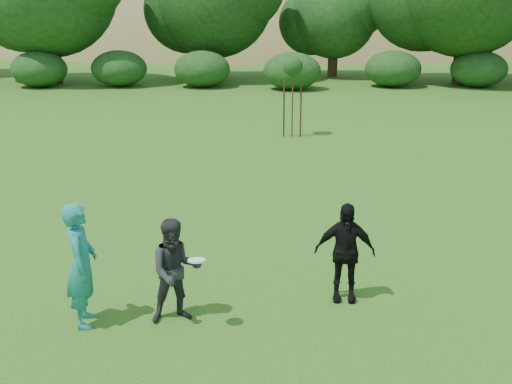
# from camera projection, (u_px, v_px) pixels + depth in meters

# --- Properties ---
(ground) EXTENTS (120.00, 120.00, 0.00)m
(ground) POSITION_uv_depth(u_px,v_px,m) (245.00, 311.00, 10.44)
(ground) COLOR #19470C
(ground) RESTS_ON ground
(player_teal) EXTENTS (0.61, 0.80, 1.98)m
(player_teal) POSITION_uv_depth(u_px,v_px,m) (81.00, 265.00, 9.77)
(player_teal) COLOR #1C7E76
(player_teal) RESTS_ON ground
(player_grey) EXTENTS (0.98, 0.87, 1.68)m
(player_grey) POSITION_uv_depth(u_px,v_px,m) (176.00, 271.00, 9.92)
(player_grey) COLOR #272729
(player_grey) RESTS_ON ground
(player_black) EXTENTS (1.00, 0.42, 1.71)m
(player_black) POSITION_uv_depth(u_px,v_px,m) (345.00, 252.00, 10.60)
(player_black) COLOR black
(player_black) RESTS_ON ground
(frisbee) EXTENTS (0.27, 0.27, 0.06)m
(frisbee) POSITION_uv_depth(u_px,v_px,m) (197.00, 260.00, 9.49)
(frisbee) COLOR white
(frisbee) RESTS_ON ground
(sapling) EXTENTS (0.70, 0.70, 2.85)m
(sapling) POSITION_uv_depth(u_px,v_px,m) (293.00, 69.00, 22.43)
(sapling) COLOR #3D2918
(sapling) RESTS_ON ground
(hillside) EXTENTS (150.00, 72.00, 52.00)m
(hillside) POSITION_uv_depth(u_px,v_px,m) (284.00, 136.00, 79.27)
(hillside) COLOR olive
(hillside) RESTS_ON ground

